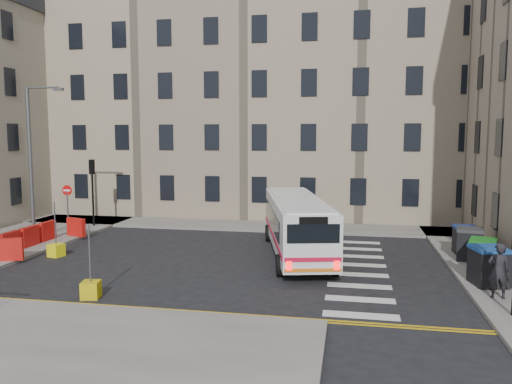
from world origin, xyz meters
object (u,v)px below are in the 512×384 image
(wheelie_bin_b, at_px, (496,267))
(pedestrian, at_px, (499,271))
(wheelie_bin_c, at_px, (483,254))
(bus, at_px, (297,223))
(wheelie_bin_e, at_px, (465,240))
(bollard_chevron, at_px, (91,290))
(streetlamp, at_px, (30,161))
(bollard_yellow, at_px, (56,250))
(wheelie_bin_a, at_px, (488,266))
(wheelie_bin_d, at_px, (470,244))

(wheelie_bin_b, xyz_separation_m, pedestrian, (-0.37, -1.64, 0.28))
(wheelie_bin_c, distance_m, pedestrian, 3.89)
(bus, relative_size, wheelie_bin_c, 7.20)
(wheelie_bin_e, height_order, bollard_chevron, wheelie_bin_e)
(bus, bearing_deg, streetlamp, 165.36)
(bollard_yellow, xyz_separation_m, bollard_chevron, (4.74, -5.33, 0.00))
(wheelie_bin_a, xyz_separation_m, wheelie_bin_c, (0.36, 2.32, -0.08))
(wheelie_bin_b, height_order, bollard_yellow, wheelie_bin_b)
(wheelie_bin_e, relative_size, pedestrian, 0.69)
(bus, bearing_deg, pedestrian, -49.45)
(streetlamp, bearing_deg, wheelie_bin_b, -10.74)
(wheelie_bin_a, xyz_separation_m, pedestrian, (-0.08, -1.54, 0.23))
(bus, height_order, wheelie_bin_e, bus)
(wheelie_bin_a, bearing_deg, wheelie_bin_d, 76.08)
(bus, height_order, bollard_yellow, bus)
(wheelie_bin_b, relative_size, pedestrian, 0.79)
(wheelie_bin_e, bearing_deg, wheelie_bin_d, -94.67)
(streetlamp, relative_size, wheelie_bin_d, 5.48)
(pedestrian, bearing_deg, wheelie_bin_c, -93.82)
(wheelie_bin_d, distance_m, wheelie_bin_e, 1.15)
(wheelie_bin_e, bearing_deg, bollard_chevron, -149.29)
(wheelie_bin_d, height_order, bollard_yellow, wheelie_bin_d)
(pedestrian, xyz_separation_m, bollard_chevron, (-13.86, -2.20, -0.80))
(wheelie_bin_a, xyz_separation_m, wheelie_bin_b, (0.29, 0.10, -0.06))
(wheelie_bin_e, relative_size, bollard_chevron, 2.18)
(streetlamp, height_order, wheelie_bin_b, streetlamp)
(wheelie_bin_a, distance_m, wheelie_bin_b, 0.31)
(streetlamp, xyz_separation_m, bollard_chevron, (7.74, -8.00, -4.04))
(wheelie_bin_a, xyz_separation_m, bollard_chevron, (-13.94, -3.74, -0.58))
(wheelie_bin_b, bearing_deg, pedestrian, -124.55)
(wheelie_bin_b, xyz_separation_m, wheelie_bin_d, (-0.07, 3.90, 0.05))
(wheelie_bin_b, bearing_deg, streetlamp, 147.29)
(streetlamp, xyz_separation_m, wheelie_bin_b, (21.96, -4.16, -3.52))
(wheelie_bin_e, xyz_separation_m, pedestrian, (-0.36, -6.68, 0.29))
(bollard_yellow, bearing_deg, pedestrian, -9.56)
(wheelie_bin_e, bearing_deg, streetlamp, -178.97)
(bollard_chevron, bearing_deg, wheelie_bin_a, 15.02)
(wheelie_bin_a, height_order, bollard_chevron, wheelie_bin_a)
(streetlamp, height_order, wheelie_bin_e, streetlamp)
(bus, distance_m, wheelie_bin_a, 8.54)
(wheelie_bin_a, distance_m, bollard_chevron, 14.44)
(bollard_yellow, bearing_deg, wheelie_bin_c, 2.17)
(wheelie_bin_c, height_order, wheelie_bin_d, wheelie_bin_d)
(streetlamp, relative_size, pedestrian, 4.27)
(wheelie_bin_c, bearing_deg, wheelie_bin_d, 113.66)
(bus, bearing_deg, wheelie_bin_e, -4.45)
(wheelie_bin_c, relative_size, bollard_yellow, 2.36)
(wheelie_bin_b, height_order, wheelie_bin_d, wheelie_bin_d)
(streetlamp, height_order, bollard_yellow, streetlamp)
(wheelie_bin_d, height_order, bollard_chevron, wheelie_bin_d)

